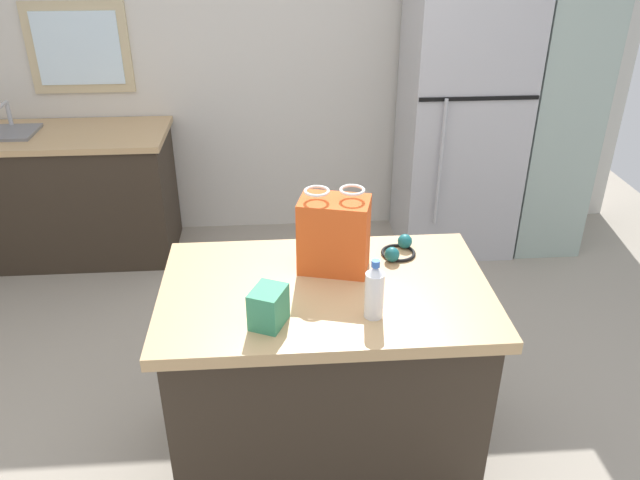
# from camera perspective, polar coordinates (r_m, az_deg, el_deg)

# --- Properties ---
(ground) EXTENTS (6.44, 6.44, 0.00)m
(ground) POSITION_cam_1_polar(r_m,az_deg,el_deg) (3.13, -4.19, -17.68)
(ground) COLOR #9E9384
(back_wall) EXTENTS (5.37, 0.13, 2.56)m
(back_wall) POSITION_cam_1_polar(r_m,az_deg,el_deg) (4.61, -5.29, 16.08)
(back_wall) COLOR silver
(back_wall) RESTS_ON ground
(kitchen_island) EXTENTS (1.31, 0.82, 0.90)m
(kitchen_island) POSITION_cam_1_polar(r_m,az_deg,el_deg) (2.77, 0.47, -12.06)
(kitchen_island) COLOR #33281E
(kitchen_island) RESTS_ON ground
(refrigerator) EXTENTS (0.77, 0.70, 1.89)m
(refrigerator) POSITION_cam_1_polar(r_m,az_deg,el_deg) (4.48, 12.61, 10.73)
(refrigerator) COLOR #B7B7BC
(refrigerator) RESTS_ON ground
(tall_cabinet) EXTENTS (0.47, 0.63, 2.14)m
(tall_cabinet) POSITION_cam_1_polar(r_m,az_deg,el_deg) (4.67, 20.49, 11.97)
(tall_cabinet) COLOR #9EB2A8
(tall_cabinet) RESTS_ON ground
(sink_counter) EXTENTS (1.62, 0.66, 1.09)m
(sink_counter) POSITION_cam_1_polar(r_m,az_deg,el_deg) (4.74, -22.90, 3.82)
(sink_counter) COLOR #33281E
(sink_counter) RESTS_ON ground
(shopping_bag) EXTENTS (0.31, 0.24, 0.36)m
(shopping_bag) POSITION_cam_1_polar(r_m,az_deg,el_deg) (2.55, 1.28, 0.53)
(shopping_bag) COLOR #DB511E
(shopping_bag) RESTS_ON kitchen_island
(small_box) EXTENTS (0.15, 0.17, 0.14)m
(small_box) POSITION_cam_1_polar(r_m,az_deg,el_deg) (2.26, -4.68, -6.05)
(small_box) COLOR #388E66
(small_box) RESTS_ON kitchen_island
(bottle) EXTENTS (0.07, 0.07, 0.24)m
(bottle) POSITION_cam_1_polar(r_m,az_deg,el_deg) (2.28, 4.94, -4.68)
(bottle) COLOR white
(bottle) RESTS_ON kitchen_island
(ear_defenders) EXTENTS (0.21, 0.21, 0.06)m
(ear_defenders) POSITION_cam_1_polar(r_m,az_deg,el_deg) (2.74, 7.11, -0.87)
(ear_defenders) COLOR black
(ear_defenders) RESTS_ON kitchen_island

